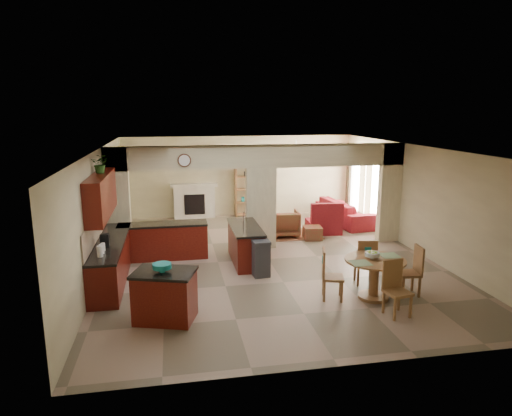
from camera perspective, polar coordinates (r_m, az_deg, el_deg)
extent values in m
plane|color=gray|center=(11.62, 1.55, -6.39)|extent=(10.00, 10.00, 0.00)
plane|color=white|center=(11.04, 1.64, 7.50)|extent=(10.00, 10.00, 0.00)
plane|color=beige|center=(16.10, -2.12, 4.01)|extent=(8.00, 0.00, 8.00)
plane|color=beige|center=(6.63, 10.73, -8.49)|extent=(8.00, 0.00, 8.00)
plane|color=beige|center=(11.14, -18.97, -0.42)|extent=(0.00, 10.00, 10.00)
plane|color=beige|center=(12.69, 19.56, 1.03)|extent=(0.00, 10.00, 10.00)
cube|color=beige|center=(12.07, -16.89, 0.67)|extent=(0.60, 0.25, 2.80)
cube|color=beige|center=(12.27, 0.61, -0.04)|extent=(0.80, 0.25, 2.20)
cube|color=beige|center=(13.41, 16.34, 1.83)|extent=(0.60, 0.25, 2.80)
cube|color=beige|center=(12.05, 0.63, 6.48)|extent=(8.00, 0.25, 0.60)
cube|color=#420907|center=(10.59, -17.60, -6.43)|extent=(0.60, 3.20, 0.86)
cube|color=black|center=(10.45, -17.76, -4.07)|extent=(0.62, 3.22, 0.05)
cube|color=tan|center=(10.41, -19.40, -2.45)|extent=(0.02, 3.20, 0.55)
cube|color=#420907|center=(11.81, -11.50, -4.15)|extent=(2.20, 0.60, 0.86)
cube|color=black|center=(11.69, -11.60, -2.01)|extent=(2.22, 0.62, 0.05)
cube|color=#420907|center=(10.24, -18.80, 1.48)|extent=(0.35, 2.40, 0.90)
cube|color=#420907|center=(11.29, -1.32, -4.67)|extent=(0.65, 1.80, 0.86)
cube|color=black|center=(11.17, -1.33, -2.43)|extent=(0.70, 1.85, 0.05)
cube|color=silver|center=(10.49, -0.58, -6.06)|extent=(0.58, 0.04, 0.70)
cylinder|color=#4B2719|center=(11.68, -8.95, 5.90)|extent=(0.34, 0.03, 0.34)
cube|color=brown|center=(13.84, 4.61, -3.32)|extent=(1.60, 1.30, 0.01)
cube|color=beige|center=(15.94, -7.71, 0.72)|extent=(1.40, 0.28, 1.10)
cube|color=black|center=(15.81, -7.68, 0.44)|extent=(0.70, 0.04, 0.70)
cube|color=beige|center=(15.81, -7.77, 2.83)|extent=(1.60, 0.35, 0.10)
cube|color=brown|center=(16.06, -0.78, 2.19)|extent=(1.00, 0.32, 1.80)
cube|color=white|center=(14.71, 14.98, 2.01)|extent=(0.02, 0.90, 1.90)
cube|color=white|center=(16.24, 12.43, 3.09)|extent=(0.02, 0.90, 1.90)
cube|color=white|center=(15.49, 13.62, 2.03)|extent=(0.02, 0.70, 2.10)
cube|color=#3C1818|center=(14.16, 15.86, 1.57)|extent=(0.10, 0.28, 2.30)
cube|color=#3C1818|center=(15.23, 13.89, 2.41)|extent=(0.10, 0.28, 2.30)
cube|color=#3C1818|center=(15.68, 13.14, 2.73)|extent=(0.10, 0.28, 2.30)
cube|color=#3C1818|center=(16.77, 11.52, 3.42)|extent=(0.10, 0.28, 2.30)
cylinder|color=white|center=(14.32, 5.02, 7.61)|extent=(1.00, 1.00, 0.10)
cube|color=#420907|center=(8.45, -11.30, -10.87)|extent=(1.18, 0.98, 0.87)
cube|color=black|center=(8.28, -11.44, -7.93)|extent=(1.24, 1.04, 0.05)
cylinder|color=#128081|center=(8.22, -11.67, -7.33)|extent=(0.33, 0.33, 0.16)
cube|color=#2F2F32|center=(10.35, 0.64, -6.52)|extent=(0.39, 0.34, 0.77)
cylinder|color=brown|center=(9.37, 14.69, -6.33)|extent=(1.20, 1.20, 0.04)
cylinder|color=brown|center=(9.50, 14.56, -8.56)|extent=(0.17, 0.17, 0.78)
cylinder|color=brown|center=(9.64, 14.44, -10.65)|extent=(0.61, 0.61, 0.07)
cylinder|color=#72B827|center=(9.35, 14.32, -5.73)|extent=(0.29, 0.29, 0.15)
imported|color=maroon|center=(15.41, 11.14, -0.46)|extent=(2.69, 1.33, 0.75)
cube|color=maroon|center=(14.13, 8.40, -2.28)|extent=(1.02, 0.86, 0.39)
imported|color=maroon|center=(13.63, 3.61, -1.90)|extent=(0.88, 0.90, 0.77)
cube|color=maroon|center=(13.40, 7.08, -3.10)|extent=(0.56, 0.56, 0.37)
imported|color=#214F15|center=(10.37, -18.88, 5.26)|extent=(0.41, 0.37, 0.40)
cube|color=brown|center=(10.20, 13.45, -6.79)|extent=(0.49, 0.49, 0.05)
cube|color=brown|center=(10.47, 14.09, -7.65)|extent=(0.04, 0.04, 0.44)
cube|color=brown|center=(10.39, 12.26, -7.70)|extent=(0.04, 0.04, 0.44)
cube|color=brown|center=(10.16, 14.54, -8.30)|extent=(0.04, 0.04, 0.44)
cube|color=brown|center=(10.08, 12.64, -8.36)|extent=(0.04, 0.04, 0.44)
cube|color=brown|center=(9.93, 13.77, -5.51)|extent=(0.42, 0.12, 0.55)
cube|color=#128081|center=(9.88, 13.82, -5.16)|extent=(0.14, 0.04, 0.14)
cube|color=brown|center=(9.86, 18.53, -7.77)|extent=(0.46, 0.46, 0.05)
cube|color=brown|center=(10.02, 17.16, -8.75)|extent=(0.04, 0.04, 0.44)
cube|color=brown|center=(9.73, 17.90, -9.45)|extent=(0.04, 0.04, 0.44)
cube|color=brown|center=(10.15, 18.96, -8.61)|extent=(0.04, 0.04, 0.44)
cube|color=brown|center=(9.86, 19.75, -9.29)|extent=(0.04, 0.04, 0.44)
cube|color=brown|center=(9.84, 19.68, -6.05)|extent=(0.08, 0.42, 0.55)
cube|color=#128081|center=(9.83, 19.84, -5.65)|extent=(0.02, 0.14, 0.14)
cube|color=brown|center=(8.84, 17.29, -10.05)|extent=(0.48, 0.48, 0.05)
cube|color=brown|center=(8.71, 16.96, -12.02)|extent=(0.04, 0.04, 0.44)
cube|color=brown|center=(8.90, 18.76, -11.59)|extent=(0.04, 0.04, 0.44)
cube|color=brown|center=(8.95, 15.65, -11.24)|extent=(0.04, 0.04, 0.44)
cube|color=brown|center=(9.15, 17.42, -10.84)|extent=(0.04, 0.04, 0.44)
cube|color=brown|center=(8.87, 16.68, -7.85)|extent=(0.42, 0.11, 0.55)
cube|color=#128081|center=(8.87, 16.61, -7.37)|extent=(0.14, 0.03, 0.14)
cube|color=brown|center=(9.28, 9.58, -8.56)|extent=(0.52, 0.52, 0.05)
cube|color=brown|center=(9.22, 10.66, -10.29)|extent=(0.04, 0.04, 0.44)
cube|color=brown|center=(9.53, 10.49, -9.50)|extent=(0.04, 0.04, 0.44)
cube|color=brown|center=(9.19, 8.52, -10.27)|extent=(0.04, 0.04, 0.44)
cube|color=brown|center=(9.51, 8.42, -9.48)|extent=(0.04, 0.04, 0.44)
cube|color=brown|center=(9.16, 8.45, -6.79)|extent=(0.16, 0.41, 0.55)
cube|color=#128081|center=(9.14, 8.31, -6.38)|extent=(0.05, 0.14, 0.14)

